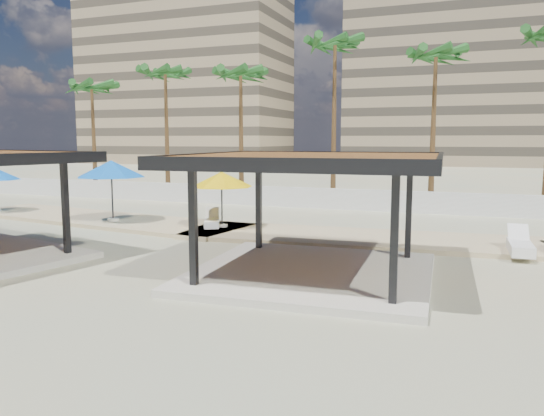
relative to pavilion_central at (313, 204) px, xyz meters
The scene contains 15 objects.
ground 2.54m from the pavilion_central, 139.26° to the right, with size 200.00×200.00×0.00m, color tan.
promenade 7.15m from the pavilion_central, 81.95° to the left, with size 44.45×7.97×0.24m.
boundary_wall 15.22m from the pavilion_central, 93.95° to the left, with size 56.00×0.30×1.20m, color silver.
building_west 80.79m from the pavilion_central, 122.68° to the left, with size 34.00×16.00×32.40m.
building_mid 78.11m from the pavilion_central, 87.80° to the left, with size 38.00×16.00×30.40m.
pavilion_central is the anchor object (origin of this frame).
umbrella_b 8.54m from the pavilion_central, 134.32° to the left, with size 3.20×3.20×2.43m.
umbrella_f 12.92m from the pavilion_central, 153.33° to the left, with size 4.05×4.05×2.86m.
lounger_a 9.18m from the pavilion_central, 136.37° to the left, with size 1.39×2.00×0.73m.
lounger_b 7.89m from the pavilion_central, 40.08° to the left, with size 0.81×2.22×0.83m.
palm_a 28.59m from the pavilion_central, 141.71° to the left, with size 3.00×3.00×8.60m.
palm_b 24.73m from the pavilion_central, 132.02° to the left, with size 3.00×3.00×9.44m.
palm_c 20.73m from the pavilion_central, 120.28° to the left, with size 3.00×3.00×9.03m.
palm_d 19.83m from the pavilion_central, 102.66° to the left, with size 3.00×3.00×10.65m.
palm_e 18.70m from the pavilion_central, 83.62° to the left, with size 3.00×3.00×9.61m.
Camera 1 is at (5.40, -13.69, 3.97)m, focal length 35.00 mm.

